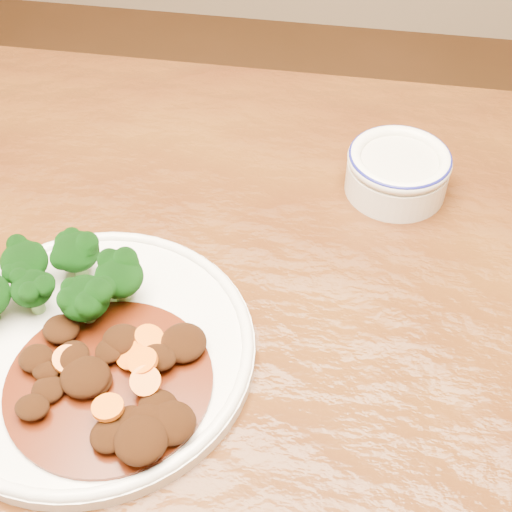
# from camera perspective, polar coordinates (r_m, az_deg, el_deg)

# --- Properties ---
(dining_table) EXTENTS (1.50, 0.90, 0.75)m
(dining_table) POSITION_cam_1_polar(r_m,az_deg,el_deg) (0.78, -3.76, -7.97)
(dining_table) COLOR #552F0F
(dining_table) RESTS_ON ground
(dinner_plate) EXTENTS (0.31, 0.31, 0.02)m
(dinner_plate) POSITION_cam_1_polar(r_m,az_deg,el_deg) (0.69, -12.99, -7.30)
(dinner_plate) COLOR white
(dinner_plate) RESTS_ON dining_table
(broccoli_florets) EXTENTS (0.17, 0.12, 0.05)m
(broccoli_florets) POSITION_cam_1_polar(r_m,az_deg,el_deg) (0.71, -15.89, -1.81)
(broccoli_florets) COLOR #6D9E52
(broccoli_florets) RESTS_ON dinner_plate
(mince_stew) EXTENTS (0.19, 0.19, 0.03)m
(mince_stew) POSITION_cam_1_polar(r_m,az_deg,el_deg) (0.64, -10.91, -10.05)
(mince_stew) COLOR #4B1808
(mince_stew) RESTS_ON dinner_plate
(dip_bowl) EXTENTS (0.12, 0.12, 0.05)m
(dip_bowl) POSITION_cam_1_polar(r_m,az_deg,el_deg) (0.84, 11.27, 6.76)
(dip_bowl) COLOR white
(dip_bowl) RESTS_ON dining_table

